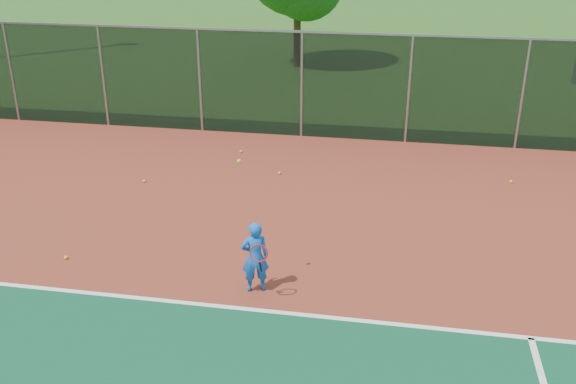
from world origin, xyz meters
name	(u,v)px	position (x,y,z in m)	size (l,w,h in m)	color
court_apron	(398,366)	(0.00, 2.00, 0.01)	(30.00, 20.00, 0.02)	maroon
fence_back	(409,89)	(0.00, 12.00, 1.56)	(30.00, 0.06, 3.03)	black
tennis_player	(255,257)	(-2.47, 3.62, 0.67)	(0.59, 0.64, 2.36)	blue
practice_ball_0	(144,181)	(-6.19, 7.85, 0.06)	(0.07, 0.07, 0.07)	#CCD719
practice_ball_1	(66,257)	(-6.23, 4.04, 0.06)	(0.07, 0.07, 0.07)	#CCD719
practice_ball_2	(279,173)	(-3.06, 8.94, 0.06)	(0.07, 0.07, 0.07)	#CCD719
practice_ball_3	(511,182)	(2.56, 9.37, 0.06)	(0.07, 0.07, 0.07)	#CCD719
practice_ball_4	(241,151)	(-4.39, 10.29, 0.06)	(0.07, 0.07, 0.07)	#CCD719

